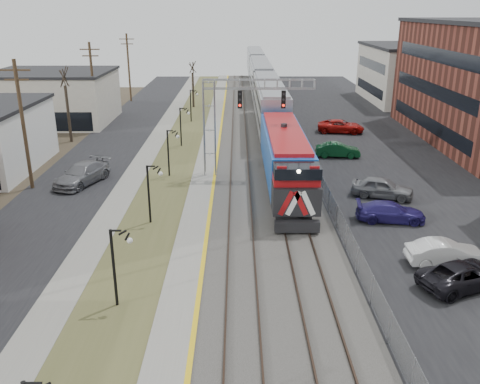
{
  "coord_description": "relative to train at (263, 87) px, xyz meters",
  "views": [
    {
      "loc": [
        1.78,
        -13.12,
        13.46
      ],
      "look_at": [
        1.96,
        16.84,
        2.6
      ],
      "focal_mm": 38.0,
      "sensor_mm": 36.0,
      "label": 1
    }
  ],
  "objects": [
    {
      "name": "car_lot_d",
      "position": [
        6.51,
        -42.06,
        -2.26
      ],
      "size": [
        4.71,
        2.34,
        1.31
      ],
      "primitive_type": "imported",
      "rotation": [
        0.0,
        0.0,
        1.46
      ],
      "color": "navy",
      "rests_on": "ground"
    },
    {
      "name": "car_lot_f",
      "position": [
        5.9,
        -26.46,
        -2.23
      ],
      "size": [
        4.31,
        1.86,
        1.38
      ],
      "primitive_type": "imported",
      "rotation": [
        0.0,
        0.0,
        1.48
      ],
      "color": "#0B3A1C",
      "rests_on": "ground"
    },
    {
      "name": "car_street_b",
      "position": [
        -16.29,
        -34.22,
        -2.09
      ],
      "size": [
        4.17,
        6.15,
        1.65
      ],
      "primitive_type": "imported",
      "rotation": [
        0.0,
        0.0,
        -0.36
      ],
      "color": "slate",
      "rests_on": "ground"
    },
    {
      "name": "car_lot_b",
      "position": [
        7.79,
        -48.23,
        -2.22
      ],
      "size": [
        4.25,
        1.5,
        1.4
      ],
      "primitive_type": "imported",
      "rotation": [
        0.0,
        0.0,
        1.57
      ],
      "color": "silver",
      "rests_on": "ground"
    },
    {
      "name": "train",
      "position": [
        0.0,
        0.0,
        0.0
      ],
      "size": [
        3.0,
        85.85,
        5.33
      ],
      "color": "#144AA6",
      "rests_on": "ground"
    },
    {
      "name": "lampposts",
      "position": [
        -9.5,
        -41.93,
        -0.92
      ],
      "size": [
        0.14,
        62.14,
        4.0
      ],
      "color": "black",
      "rests_on": "ground"
    },
    {
      "name": "ballast_bed",
      "position": [
        -1.5,
        -25.22,
        -2.82
      ],
      "size": [
        8.0,
        120.0,
        0.2
      ],
      "primitive_type": "cube",
      "color": "#595651",
      "rests_on": "ground"
    },
    {
      "name": "track_near",
      "position": [
        -3.5,
        -25.22,
        -2.64
      ],
      "size": [
        1.58,
        120.0,
        0.15
      ],
      "color": "#2D2119",
      "rests_on": "ballast_bed"
    },
    {
      "name": "utility_poles",
      "position": [
        -20.0,
        -35.22,
        2.08
      ],
      "size": [
        0.28,
        80.28,
        10.0
      ],
      "color": "#4C3823",
      "rests_on": "ground"
    },
    {
      "name": "car_lot_c",
      "position": [
        7.77,
        -50.62,
        -2.25
      ],
      "size": [
        5.31,
        3.86,
        1.34
      ],
      "primitive_type": "imported",
      "rotation": [
        0.0,
        0.0,
        1.95
      ],
      "color": "black",
      "rests_on": "ground"
    },
    {
      "name": "street_west",
      "position": [
        -17.0,
        -25.22,
        -2.9
      ],
      "size": [
        7.0,
        120.0,
        0.04
      ],
      "primitive_type": "cube",
      "color": "black",
      "rests_on": "ground"
    },
    {
      "name": "track_far",
      "position": [
        -0.0,
        -25.22,
        -2.64
      ],
      "size": [
        1.58,
        120.0,
        0.15
      ],
      "color": "#2D2119",
      "rests_on": "ballast_bed"
    },
    {
      "name": "fence",
      "position": [
        2.7,
        -25.22,
        -2.12
      ],
      "size": [
        0.04,
        120.0,
        1.6
      ],
      "primitive_type": "cube",
      "color": "gray",
      "rests_on": "ground"
    },
    {
      "name": "platform_edge",
      "position": [
        -5.62,
        -25.22,
        -2.67
      ],
      "size": [
        0.24,
        120.0,
        0.01
      ],
      "primitive_type": "cube",
      "color": "gold",
      "rests_on": "platform"
    },
    {
      "name": "car_lot_g",
      "position": [
        8.15,
        -16.3,
        -2.19
      ],
      "size": [
        5.57,
        3.26,
        1.46
      ],
      "primitive_type": "imported",
      "rotation": [
        0.0,
        0.0,
        1.4
      ],
      "color": "#B3110D",
      "rests_on": "ground"
    },
    {
      "name": "parking_lot",
      "position": [
        10.5,
        -25.22,
        -2.9
      ],
      "size": [
        16.0,
        120.0,
        0.04
      ],
      "primitive_type": "cube",
      "color": "black",
      "rests_on": "ground"
    },
    {
      "name": "car_lot_e",
      "position": [
        7.18,
        -37.53,
        -2.15
      ],
      "size": [
        4.88,
        3.27,
        1.54
      ],
      "primitive_type": "imported",
      "rotation": [
        0.0,
        0.0,
        1.22
      ],
      "color": "slate",
      "rests_on": "ground"
    },
    {
      "name": "sidewalk",
      "position": [
        -12.5,
        -25.22,
        -2.88
      ],
      "size": [
        2.0,
        120.0,
        0.08
      ],
      "primitive_type": "cube",
      "color": "gray",
      "rests_on": "ground"
    },
    {
      "name": "bare_trees",
      "position": [
        -18.16,
        -21.31,
        -0.22
      ],
      "size": [
        12.3,
        42.3,
        5.95
      ],
      "color": "#382D23",
      "rests_on": "ground"
    },
    {
      "name": "signal_gantry",
      "position": [
        -4.28,
        -32.23,
        2.67
      ],
      "size": [
        9.0,
        1.07,
        8.15
      ],
      "color": "gray",
      "rests_on": "ground"
    },
    {
      "name": "platform",
      "position": [
        -6.5,
        -25.22,
        -2.8
      ],
      "size": [
        2.0,
        120.0,
        0.24
      ],
      "primitive_type": "cube",
      "color": "gray",
      "rests_on": "ground"
    },
    {
      "name": "grass_median",
      "position": [
        -9.5,
        -25.22,
        -2.89
      ],
      "size": [
        4.0,
        120.0,
        0.06
      ],
      "primitive_type": "cube",
      "color": "#4F512B",
      "rests_on": "ground"
    }
  ]
}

